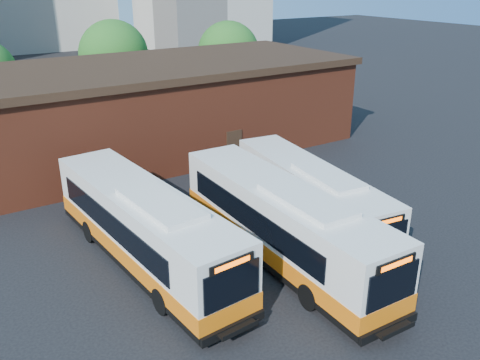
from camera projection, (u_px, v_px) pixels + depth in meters
ground at (342, 267)px, 22.86m from camera, size 220.00×220.00×0.00m
bus_west at (145, 230)px, 22.57m from camera, size 3.87×13.78×3.71m
bus_midwest at (282, 226)px, 22.92m from camera, size 3.16×13.74×3.72m
bus_mideast at (310, 197)px, 26.29m from camera, size 3.96×12.36×3.32m
transit_worker at (414, 264)px, 21.50m from camera, size 0.60×0.73×1.74m
depot_building at (156, 106)px, 37.22m from camera, size 28.60×12.60×6.40m
tree_mid at (114, 55)px, 48.45m from camera, size 6.56×6.56×8.36m
tree_east at (228, 52)px, 51.71m from camera, size 6.24×6.24×7.96m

